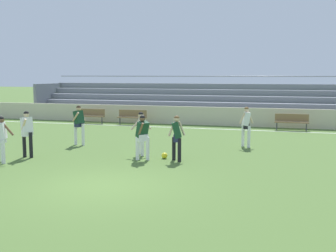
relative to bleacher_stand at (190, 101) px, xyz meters
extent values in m
plane|color=#4C6B30|center=(1.62, -17.41, -1.28)|extent=(160.00, 160.00, 0.00)
cube|color=white|center=(1.62, -4.57, -1.28)|extent=(44.00, 0.12, 0.01)
cube|color=beige|center=(1.62, -2.91, -0.73)|extent=(48.00, 0.16, 1.11)
cube|color=#9EA3AD|center=(0.00, -1.69, -0.89)|extent=(21.88, 0.36, 0.08)
cube|color=slate|center=(0.00, -1.89, -1.08)|extent=(21.88, 0.04, 0.40)
cube|color=#9EA3AD|center=(0.00, -1.00, -0.49)|extent=(21.88, 0.36, 0.08)
cube|color=slate|center=(0.00, -1.20, -0.69)|extent=(21.88, 0.04, 0.40)
cube|color=#9EA3AD|center=(0.00, -0.32, -0.09)|extent=(21.88, 0.36, 0.08)
cube|color=slate|center=(0.00, -0.52, -0.29)|extent=(21.88, 0.04, 0.40)
cube|color=#9EA3AD|center=(0.00, 0.37, 0.30)|extent=(21.88, 0.36, 0.08)
cube|color=slate|center=(0.00, 0.17, 0.11)|extent=(21.88, 0.04, 0.40)
cube|color=#9EA3AD|center=(0.00, 1.06, 0.70)|extent=(21.88, 0.36, 0.08)
cube|color=slate|center=(0.00, 0.86, 0.50)|extent=(21.88, 0.04, 0.40)
cube|color=#9EA3AD|center=(0.00, 1.74, 1.10)|extent=(21.88, 0.36, 0.08)
cube|color=slate|center=(0.00, 1.54, 0.90)|extent=(21.88, 0.04, 0.40)
cube|color=slate|center=(-10.84, 0.03, -0.09)|extent=(0.20, 3.79, 2.38)
cylinder|color=slate|center=(0.00, 1.99, 1.65)|extent=(21.88, 0.06, 0.06)
cube|color=olive|center=(-2.66, -4.03, -0.83)|extent=(1.80, 0.40, 0.06)
cube|color=olive|center=(-2.66, -3.85, -0.58)|extent=(1.80, 0.05, 0.40)
cylinder|color=#47474C|center=(-3.44, -4.03, -1.06)|extent=(0.07, 0.07, 0.45)
cylinder|color=#47474C|center=(-1.88, -4.03, -1.06)|extent=(0.07, 0.07, 0.45)
cube|color=olive|center=(6.68, -4.03, -0.83)|extent=(1.80, 0.40, 0.06)
cube|color=olive|center=(6.68, -3.85, -0.58)|extent=(1.80, 0.05, 0.40)
cylinder|color=#47474C|center=(5.90, -4.03, -1.06)|extent=(0.07, 0.07, 0.45)
cylinder|color=#47474C|center=(7.46, -4.03, -1.06)|extent=(0.07, 0.07, 0.45)
cube|color=olive|center=(-5.43, -4.03, -0.83)|extent=(1.80, 0.40, 0.06)
cube|color=olive|center=(-5.43, -3.85, -0.58)|extent=(1.80, 0.05, 0.40)
cylinder|color=#47474C|center=(-6.21, -4.03, -1.06)|extent=(0.07, 0.07, 0.45)
cylinder|color=#47474C|center=(-4.65, -4.03, -1.06)|extent=(0.07, 0.07, 0.45)
cylinder|color=white|center=(1.24, -13.05, -0.85)|extent=(0.13, 0.13, 0.86)
cylinder|color=white|center=(1.05, -12.78, -0.85)|extent=(0.13, 0.13, 0.86)
cube|color=white|center=(1.15, -12.92, -0.44)|extent=(0.36, 0.42, 0.24)
cube|color=white|center=(1.15, -12.92, -0.14)|extent=(0.45, 0.48, 0.59)
cylinder|color=beige|center=(0.97, -13.03, -0.10)|extent=(0.39, 0.24, 0.44)
cylinder|color=beige|center=(1.32, -12.80, -0.10)|extent=(0.39, 0.24, 0.44)
sphere|color=beige|center=(1.15, -12.92, 0.25)|extent=(0.21, 0.21, 0.21)
sphere|color=black|center=(1.15, -12.92, 0.27)|extent=(0.20, 0.20, 0.20)
cylinder|color=black|center=(2.59, -13.46, -0.87)|extent=(0.13, 0.13, 0.83)
cylinder|color=black|center=(2.85, -13.68, -0.87)|extent=(0.13, 0.13, 0.83)
cube|color=#232847|center=(2.72, -13.57, -0.47)|extent=(0.30, 0.40, 0.24)
cube|color=#194228|center=(2.72, -13.57, -0.17)|extent=(0.43, 0.45, 0.60)
cylinder|color=beige|center=(2.86, -13.42, -0.13)|extent=(0.26, 0.13, 0.51)
cylinder|color=beige|center=(2.57, -13.72, -0.13)|extent=(0.26, 0.13, 0.51)
sphere|color=beige|center=(2.72, -13.57, 0.21)|extent=(0.21, 0.21, 0.21)
sphere|color=brown|center=(2.72, -13.57, 0.24)|extent=(0.20, 0.20, 0.20)
cylinder|color=black|center=(-2.87, -14.51, -0.81)|extent=(0.13, 0.13, 0.94)
cylinder|color=black|center=(-2.59, -14.51, -0.81)|extent=(0.13, 0.13, 0.94)
cube|color=white|center=(-2.73, -14.51, -0.36)|extent=(0.37, 0.42, 0.24)
cube|color=white|center=(-2.73, -14.51, -0.06)|extent=(0.44, 0.47, 0.58)
cylinder|color=beige|center=(-2.75, -14.31, -0.03)|extent=(0.37, 0.26, 0.45)
cylinder|color=beige|center=(-2.71, -14.71, -0.03)|extent=(0.37, 0.26, 0.45)
sphere|color=beige|center=(-2.73, -14.51, 0.32)|extent=(0.21, 0.21, 0.21)
sphere|color=black|center=(-2.73, -14.51, 0.34)|extent=(0.20, 0.20, 0.20)
cylinder|color=white|center=(-3.12, -15.42, -0.86)|extent=(0.13, 0.13, 0.84)
cylinder|color=white|center=(-2.89, -15.68, -0.86)|extent=(0.13, 0.13, 0.84)
cube|color=white|center=(-3.01, -15.55, -0.46)|extent=(0.34, 0.42, 0.24)
cube|color=white|center=(-3.01, -15.55, -0.16)|extent=(0.41, 0.46, 0.58)
cylinder|color=brown|center=(-2.84, -15.42, -0.13)|extent=(0.38, 0.21, 0.46)
sphere|color=brown|center=(-3.01, -15.55, 0.22)|extent=(0.21, 0.21, 0.21)
sphere|color=black|center=(-3.01, -15.55, 0.24)|extent=(0.20, 0.20, 0.20)
cylinder|color=white|center=(-2.40, -11.50, -0.81)|extent=(0.13, 0.13, 0.94)
cylinder|color=white|center=(-2.03, -11.51, -0.81)|extent=(0.13, 0.13, 0.94)
cube|color=#232847|center=(-2.21, -11.50, -0.36)|extent=(0.34, 0.42, 0.24)
cube|color=#194228|center=(-2.21, -11.50, -0.06)|extent=(0.47, 0.48, 0.60)
cylinder|color=#D6A884|center=(-2.18, -11.29, -0.03)|extent=(0.41, 0.23, 0.43)
cylinder|color=#D6A884|center=(-2.25, -11.72, -0.03)|extent=(0.41, 0.23, 0.43)
sphere|color=#D6A884|center=(-2.21, -11.50, 0.32)|extent=(0.21, 0.21, 0.21)
sphere|color=black|center=(-2.21, -11.50, 0.34)|extent=(0.20, 0.20, 0.20)
cylinder|color=white|center=(4.93, -10.11, -0.82)|extent=(0.13, 0.13, 0.92)
cylinder|color=white|center=(4.66, -9.88, -0.82)|extent=(0.13, 0.13, 0.92)
cube|color=black|center=(4.79, -9.99, -0.38)|extent=(0.31, 0.41, 0.24)
cube|color=white|center=(4.79, -9.99, -0.08)|extent=(0.40, 0.45, 0.59)
cylinder|color=beige|center=(4.64, -10.13, -0.05)|extent=(0.28, 0.15, 0.51)
cylinder|color=beige|center=(4.95, -9.85, -0.05)|extent=(0.28, 0.15, 0.51)
sphere|color=beige|center=(4.79, -9.99, 0.30)|extent=(0.21, 0.21, 0.21)
sphere|color=brown|center=(4.79, -9.99, 0.32)|extent=(0.20, 0.20, 0.20)
cylinder|color=white|center=(1.68, -13.72, -0.87)|extent=(0.13, 0.13, 0.83)
cylinder|color=white|center=(1.33, -13.81, -0.87)|extent=(0.13, 0.13, 0.83)
cube|color=white|center=(1.50, -13.76, -0.47)|extent=(0.39, 0.42, 0.24)
cube|color=#194228|center=(1.50, -13.76, -0.17)|extent=(0.52, 0.52, 0.60)
cylinder|color=brown|center=(1.52, -13.98, -0.14)|extent=(0.31, 0.27, 0.48)
cylinder|color=brown|center=(1.49, -13.55, -0.14)|extent=(0.31, 0.27, 0.48)
sphere|color=brown|center=(1.50, -13.76, 0.21)|extent=(0.21, 0.21, 0.21)
sphere|color=black|center=(1.50, -13.76, 0.23)|extent=(0.20, 0.20, 0.20)
sphere|color=yellow|center=(2.19, -13.31, -1.17)|extent=(0.22, 0.22, 0.22)
camera|label=1|loc=(6.47, -27.62, 1.77)|focal=44.55mm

